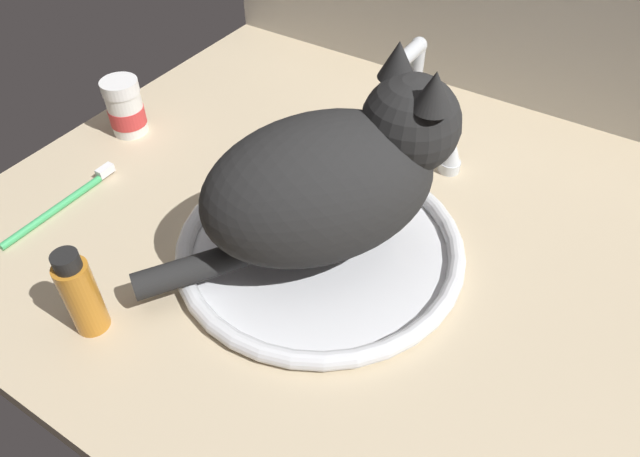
{
  "coord_description": "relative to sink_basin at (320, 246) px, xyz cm",
  "views": [
    {
      "loc": [
        24.4,
        -49.3,
        56.49
      ],
      "look_at": [
        -3.03,
        -6.23,
        7.0
      ],
      "focal_mm": 32.69,
      "sensor_mm": 36.0,
      "label": 1
    }
  ],
  "objects": [
    {
      "name": "backsplash_wall",
      "position": [
        3.03,
        47.8,
        13.62
      ],
      "size": [
        101.85,
        2.4,
        35.12
      ],
      "primitive_type": "cube",
      "color": "beige",
      "rests_on": "ground"
    },
    {
      "name": "amber_bottle",
      "position": [
        -15.38,
        -23.35,
        4.39
      ],
      "size": [
        3.74,
        3.74,
        11.38
      ],
      "color": "#C67A23",
      "rests_on": "countertop"
    },
    {
      "name": "pill_bottle",
      "position": [
        -39.73,
        6.28,
        3.2
      ],
      "size": [
        5.67,
        5.67,
        8.91
      ],
      "color": "white",
      "rests_on": "countertop"
    },
    {
      "name": "cat",
      "position": [
        1.24,
        1.88,
        10.44
      ],
      "size": [
        30.74,
        36.58,
        22.31
      ],
      "color": "black",
      "rests_on": "sink_basin"
    },
    {
      "name": "countertop",
      "position": [
        3.03,
        6.23,
        -2.44
      ],
      "size": [
        101.85,
        80.74,
        3.0
      ],
      "primitive_type": "cube",
      "color": "#CCB793",
      "rests_on": "ground"
    },
    {
      "name": "toothbrush",
      "position": [
        -34.22,
        -11.69,
        -0.33
      ],
      "size": [
        1.2,
        18.91,
        1.7
      ],
      "color": "#3FB266",
      "rests_on": "countertop"
    },
    {
      "name": "sink_basin",
      "position": [
        0.0,
        0.0,
        0.0
      ],
      "size": [
        36.2,
        36.2,
        2.17
      ],
      "color": "white",
      "rests_on": "countertop"
    },
    {
      "name": "faucet",
      "position": [
        -0.0,
        23.48,
        6.24
      ],
      "size": [
        17.41,
        9.89,
        18.83
      ],
      "color": "silver",
      "rests_on": "countertop"
    }
  ]
}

